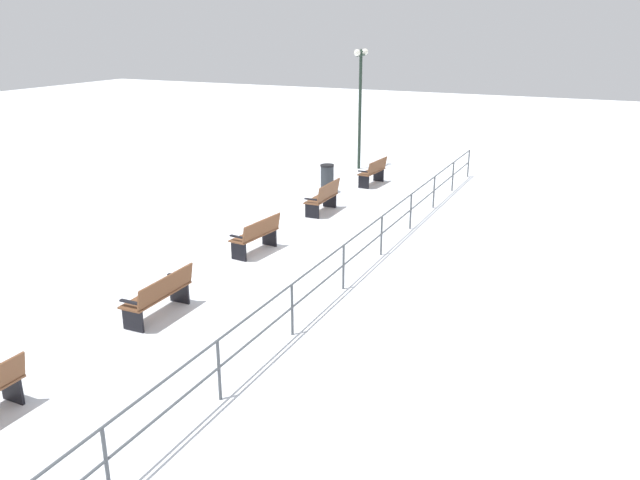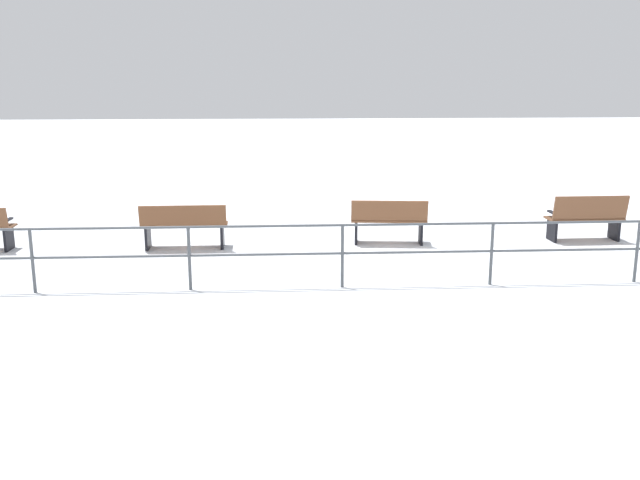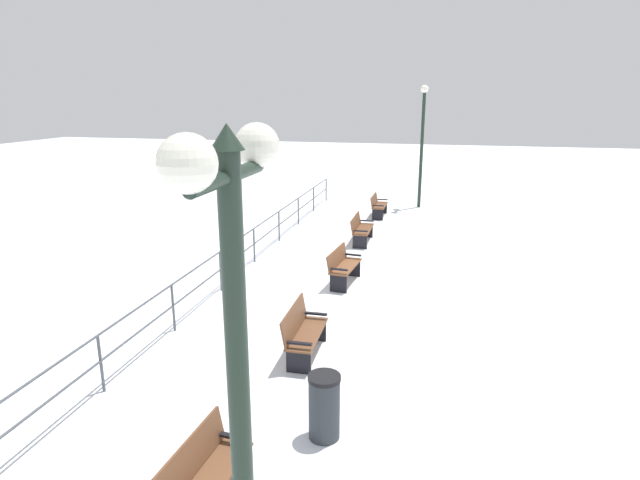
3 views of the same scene
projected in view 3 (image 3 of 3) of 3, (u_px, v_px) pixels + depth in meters
ground_plane at (341, 283)px, 13.30m from camera, size 80.00×80.00×0.00m
bench_nearest at (203, 477)px, 5.87m from camera, size 0.59×1.46×0.91m
bench_second at (303, 331)px, 9.50m from camera, size 0.57×1.48×0.94m
bench_third at (343, 266)px, 13.17m from camera, size 0.67×1.50×0.89m
bench_fourth at (361, 229)px, 16.86m from camera, size 0.57×1.60×0.87m
bench_fifth at (378, 205)px, 20.51m from camera, size 0.53×1.44×0.85m
lamppost_near at (240, 420)px, 2.73m from camera, size 0.24×1.01×4.50m
lamppost_middle at (423, 125)px, 21.43m from camera, size 0.30×0.94×5.01m
waterfront_railing at (238, 250)px, 13.73m from camera, size 0.05×21.01×1.00m
trash_bin at (324, 406)px, 7.20m from camera, size 0.45×0.45×0.95m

